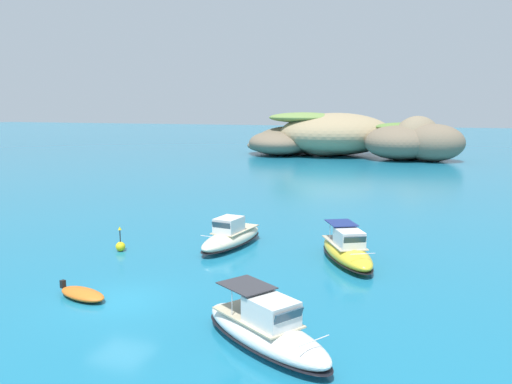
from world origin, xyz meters
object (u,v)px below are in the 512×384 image
at_px(channel_buoy, 120,246).
at_px(motorboat_white, 266,330).
at_px(dinghy_tender, 82,294).
at_px(islet_small, 413,141).
at_px(islet_large, 314,137).
at_px(motorboat_cream, 231,237).
at_px(motorboat_yellow, 347,251).

bearing_deg(channel_buoy, motorboat_white, -37.11).
relative_size(dinghy_tender, channel_buoy, 1.94).
relative_size(islet_small, channel_buoy, 10.67).
height_order(motorboat_white, channel_buoy, motorboat_white).
xyz_separation_m(islet_large, islet_small, (16.67, -3.30, -0.18)).
xyz_separation_m(islet_small, motorboat_cream, (-7.97, -57.46, -2.26)).
relative_size(islet_large, motorboat_white, 4.90).
distance_m(islet_small, motorboat_yellow, 58.41).
bearing_deg(motorboat_cream, motorboat_yellow, -7.25).
bearing_deg(motorboat_white, dinghy_tender, 168.57).
bearing_deg(islet_large, motorboat_white, -78.50).
xyz_separation_m(islet_small, dinghy_tender, (-10.97, -67.67, -2.66)).
distance_m(islet_small, dinghy_tender, 68.60).
distance_m(motorboat_cream, dinghy_tender, 10.65).
height_order(motorboat_cream, dinghy_tender, motorboat_cream).
relative_size(motorboat_white, channel_buoy, 4.31).
bearing_deg(dinghy_tender, channel_buoy, 111.11).
xyz_separation_m(motorboat_yellow, dinghy_tender, (-10.13, -9.30, -0.40)).
distance_m(dinghy_tender, channel_buoy, 7.65).
xyz_separation_m(motorboat_cream, motorboat_yellow, (7.13, -0.91, 0.01)).
height_order(islet_large, dinghy_tender, islet_large).
height_order(motorboat_yellow, dinghy_tender, motorboat_yellow).
bearing_deg(islet_small, motorboat_white, -91.53).
bearing_deg(motorboat_white, islet_small, 88.47).
height_order(islet_large, motorboat_yellow, islet_large).
height_order(motorboat_cream, motorboat_white, motorboat_white).
distance_m(islet_large, islet_small, 16.99).
relative_size(motorboat_cream, motorboat_yellow, 1.01).
bearing_deg(channel_buoy, islet_small, 77.23).
bearing_deg(motorboat_yellow, islet_small, 89.18).
bearing_deg(islet_large, channel_buoy, -87.36).
distance_m(motorboat_cream, motorboat_yellow, 7.19).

